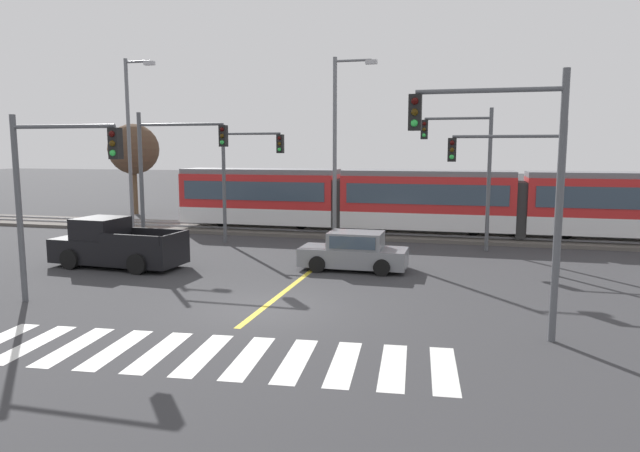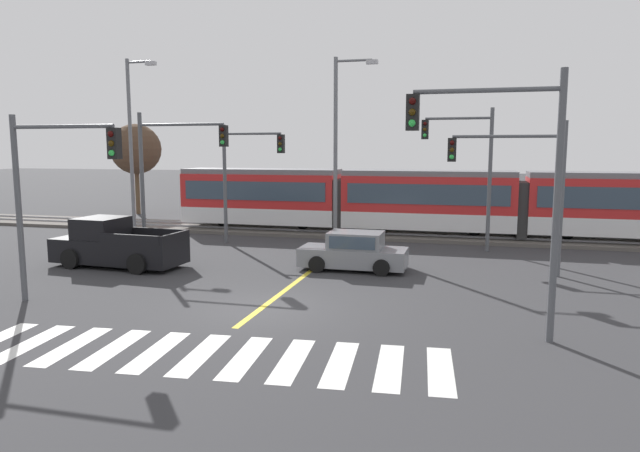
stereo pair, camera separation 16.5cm
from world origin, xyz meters
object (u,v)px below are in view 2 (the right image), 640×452
(traffic_light_near_right, at_px, (507,166))
(traffic_light_mid_left, at_px, (170,162))
(traffic_light_mid_right, at_px, (520,175))
(sedan_crossing, at_px, (354,252))
(traffic_light_far_right, at_px, (468,159))
(pickup_truck, at_px, (116,246))
(traffic_light_near_left, at_px, (52,179))
(bare_tree_far_west, at_px, (136,149))
(street_lamp_west, at_px, (133,138))
(light_rail_tram, at_px, (428,200))
(traffic_light_far_left, at_px, (244,166))
(street_lamp_centre, at_px, (339,140))

(traffic_light_near_right, distance_m, traffic_light_mid_left, 15.78)
(traffic_light_near_right, relative_size, traffic_light_mid_right, 1.15)
(sedan_crossing, height_order, traffic_light_far_right, traffic_light_far_right)
(pickup_truck, bearing_deg, traffic_light_near_left, -73.09)
(bare_tree_far_west, bearing_deg, traffic_light_near_left, -62.95)
(street_lamp_west, bearing_deg, light_rail_tram, 9.90)
(traffic_light_mid_left, bearing_deg, light_rail_tram, 38.24)
(traffic_light_mid_left, bearing_deg, traffic_light_far_left, 64.50)
(pickup_truck, height_order, street_lamp_centre, street_lamp_centre)
(traffic_light_far_left, height_order, traffic_light_mid_right, traffic_light_far_left)
(traffic_light_far_left, distance_m, traffic_light_near_left, 12.05)
(sedan_crossing, relative_size, pickup_truck, 0.76)
(pickup_truck, relative_size, traffic_light_mid_right, 0.95)
(light_rail_tram, bearing_deg, street_lamp_centre, -143.41)
(light_rail_tram, relative_size, traffic_light_far_left, 4.71)
(traffic_light_mid_right, relative_size, traffic_light_far_right, 0.87)
(traffic_light_near_left, distance_m, traffic_light_mid_right, 16.13)
(traffic_light_far_left, distance_m, traffic_light_mid_left, 4.39)
(pickup_truck, bearing_deg, traffic_light_mid_right, 9.43)
(traffic_light_mid_left, xyz_separation_m, traffic_light_near_left, (0.58, -8.03, -0.30))
(pickup_truck, distance_m, traffic_light_far_left, 7.83)
(traffic_light_far_right, height_order, street_lamp_centre, street_lamp_centre)
(traffic_light_far_left, xyz_separation_m, traffic_light_mid_right, (12.70, -3.99, -0.09))
(traffic_light_near_left, relative_size, traffic_light_mid_right, 1.00)
(traffic_light_near_right, relative_size, traffic_light_far_left, 1.12)
(pickup_truck, relative_size, traffic_light_near_right, 0.83)
(light_rail_tram, distance_m, traffic_light_far_right, 4.63)
(traffic_light_near_right, height_order, traffic_light_mid_left, traffic_light_near_right)
(traffic_light_far_right, height_order, bare_tree_far_west, traffic_light_far_right)
(traffic_light_mid_right, relative_size, street_lamp_centre, 0.63)
(traffic_light_far_left, height_order, traffic_light_far_right, traffic_light_far_right)
(pickup_truck, distance_m, traffic_light_mid_left, 4.37)
(traffic_light_near_right, bearing_deg, traffic_light_near_left, -179.46)
(traffic_light_near_left, height_order, street_lamp_centre, street_lamp_centre)
(bare_tree_far_west, bearing_deg, pickup_truck, -60.03)
(sedan_crossing, xyz_separation_m, street_lamp_west, (-13.81, 6.37, 4.65))
(pickup_truck, height_order, bare_tree_far_west, bare_tree_far_west)
(traffic_light_far_right, bearing_deg, traffic_light_near_right, -85.41)
(traffic_light_near_right, bearing_deg, traffic_light_far_right, 94.59)
(pickup_truck, xyz_separation_m, traffic_light_far_right, (13.69, 7.49, 3.46))
(pickup_truck, distance_m, traffic_light_near_left, 6.40)
(traffic_light_near_left, relative_size, street_lamp_centre, 0.63)
(pickup_truck, distance_m, traffic_light_mid_right, 16.13)
(traffic_light_far_left, distance_m, bare_tree_far_west, 16.37)
(traffic_light_near_left, distance_m, street_lamp_west, 14.92)
(pickup_truck, height_order, traffic_light_near_left, traffic_light_near_left)
(street_lamp_west, distance_m, street_lamp_centre, 11.81)
(traffic_light_mid_left, distance_m, bare_tree_far_west, 17.90)
(traffic_light_mid_right, distance_m, traffic_light_far_right, 5.29)
(traffic_light_mid_right, xyz_separation_m, street_lamp_centre, (-8.17, 5.28, 1.37))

